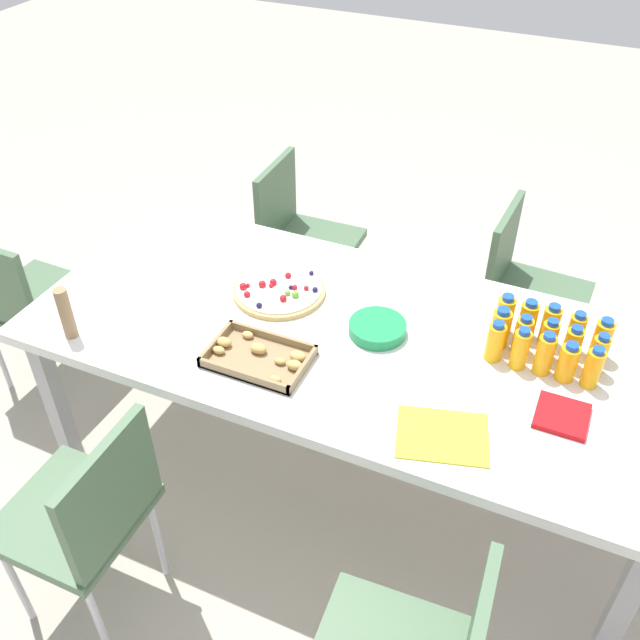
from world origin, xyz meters
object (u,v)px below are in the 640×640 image
object	(u,v)px
chair_end	(23,297)
juice_bottle_3	(528,320)
chair_near_left	(524,284)
juice_bottle_13	(520,349)
cardboard_tube	(66,313)
juice_bottle_11	(568,362)
napkin_stack	(562,416)
chair_near_right	(299,232)
juice_bottle_9	(500,328)
juice_bottle_0	(602,339)
snack_tray	(260,356)
juice_bottle_7	(548,340)
party_table	(348,345)
juice_bottle_1	(575,333)
juice_bottle_10	(593,368)
juice_bottle_14	(495,342)
juice_bottle_2	(550,325)
juice_bottle_5	(599,354)
plate_stack	(377,328)
chair_far_right	(88,513)
paper_folder	(442,435)
juice_bottle_6	(572,347)
juice_bottle_8	(523,335)
juice_bottle_4	(505,315)
juice_bottle_12	(545,354)
fruit_pizza	(279,290)

from	to	relation	value
chair_end	juice_bottle_3	xyz separation A→B (m)	(-1.97, -0.28, 0.31)
chair_near_left	juice_bottle_13	size ratio (longest dim) A/B	5.57
chair_near_left	cardboard_tube	world-z (taller)	cardboard_tube
juice_bottle_11	napkin_stack	distance (m)	0.19
chair_near_right	napkin_stack	distance (m)	1.65
chair_end	juice_bottle_9	world-z (taller)	juice_bottle_9
juice_bottle_0	snack_tray	distance (m)	1.08
juice_bottle_7	cardboard_tube	xyz separation A→B (m)	(1.46, 0.53, 0.02)
chair_end	juice_bottle_7	world-z (taller)	juice_bottle_7
party_table	chair_near_right	size ratio (longest dim) A/B	2.61
juice_bottle_1	napkin_stack	xyz separation A→B (m)	(-0.02, 0.32, -0.06)
juice_bottle_10	juice_bottle_14	size ratio (longest dim) A/B	1.00
juice_bottle_13	napkin_stack	world-z (taller)	juice_bottle_13
juice_bottle_2	juice_bottle_0	bearing A→B (deg)	177.23
party_table	juice_bottle_5	xyz separation A→B (m)	(-0.77, -0.14, 0.13)
juice_bottle_0	juice_bottle_3	xyz separation A→B (m)	(0.23, -0.01, -0.00)
chair_near_right	juice_bottle_2	distance (m)	1.40
juice_bottle_0	juice_bottle_9	bearing A→B (deg)	13.90
juice_bottle_3	plate_stack	size ratio (longest dim) A/B	0.74
snack_tray	plate_stack	xyz separation A→B (m)	(-0.30, -0.28, 0.01)
party_table	juice_bottle_13	size ratio (longest dim) A/B	14.55
juice_bottle_0	juice_bottle_5	distance (m)	0.08
chair_far_right	cardboard_tube	size ratio (longest dim) A/B	4.41
cardboard_tube	paper_folder	bearing A→B (deg)	-176.80
chair_far_right	juice_bottle_6	size ratio (longest dim) A/B	5.61
party_table	plate_stack	distance (m)	0.12
chair_near_right	juice_bottle_6	world-z (taller)	juice_bottle_6
juice_bottle_0	plate_stack	xyz separation A→B (m)	(0.69, 0.18, -0.05)
juice_bottle_8	juice_bottle_11	size ratio (longest dim) A/B	1.00
snack_tray	party_table	bearing A→B (deg)	-130.28
juice_bottle_4	juice_bottle_5	size ratio (longest dim) A/B	1.03
juice_bottle_4	juice_bottle_12	bearing A→B (deg)	137.14
juice_bottle_6	juice_bottle_4	bearing A→B (deg)	-17.80
fruit_pizza	plate_stack	distance (m)	0.41
chair_near_left	juice_bottle_8	size ratio (longest dim) A/B	6.06
juice_bottle_7	chair_far_right	bearing A→B (deg)	40.46
juice_bottle_7	juice_bottle_14	bearing A→B (deg)	26.42
chair_far_right	chair_near_right	size ratio (longest dim) A/B	1.00
juice_bottle_0	plate_stack	distance (m)	0.71
juice_bottle_8	napkin_stack	world-z (taller)	juice_bottle_8
party_table	juice_bottle_4	distance (m)	0.53
juice_bottle_8	cardboard_tube	size ratio (longest dim) A/B	0.73
juice_bottle_1	juice_bottle_2	distance (m)	0.08
paper_folder	juice_bottle_7	bearing A→B (deg)	-113.73
juice_bottle_9	juice_bottle_10	distance (m)	0.31
juice_bottle_4	juice_bottle_12	size ratio (longest dim) A/B	0.99
juice_bottle_0	juice_bottle_10	world-z (taller)	juice_bottle_0
party_table	juice_bottle_12	xyz separation A→B (m)	(-0.62, -0.07, 0.13)
chair_near_left	juice_bottle_2	size ratio (longest dim) A/B	5.62
chair_near_right	juice_bottle_0	distance (m)	1.55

